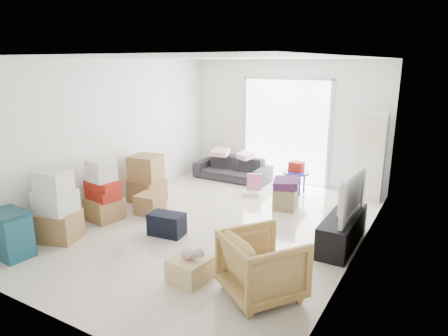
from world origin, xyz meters
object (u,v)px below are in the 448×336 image
tv_console (342,230)px  television (344,211)px  armchair (263,262)px  ottoman (285,199)px  ac_tower (373,156)px  sofa (232,165)px  kids_table (296,171)px  storage_bins (10,234)px  wood_crate (190,269)px

tv_console → television: television is taller
armchair → ottoman: (-0.82, 2.80, -0.22)m
tv_console → television: (0.00, -0.00, 0.31)m
ac_tower → television: ac_tower is taller
ac_tower → television: bearing=-88.8°
sofa → kids_table: sofa is taller
tv_console → kids_table: size_ratio=2.08×
storage_bins → tv_console: bearing=34.5°
kids_table → television: bearing=-53.5°
tv_console → television: size_ratio=1.21×
tv_console → sofa: (-3.07, 2.19, 0.11)m
ac_tower → television: size_ratio=1.52×
storage_bins → ottoman: (2.62, 3.66, -0.14)m
kids_table → wood_crate: size_ratio=1.51×
television → ottoman: bearing=55.1°
television → sofa: size_ratio=0.65×
tv_console → kids_table: bearing=126.5°
sofa → wood_crate: (1.69, -4.15, -0.20)m
tv_console → wood_crate: 2.40m
storage_bins → sofa: bearing=80.3°
armchair → ottoman: size_ratio=2.13×
television → wood_crate: (-1.38, -1.96, -0.39)m
tv_console → television: bearing=-90.0°
television → armchair: size_ratio=1.37×
storage_bins → kids_table: kids_table is taller
storage_bins → kids_table: 5.24m
ottoman → armchair: bearing=-73.7°
television → ottoman: television is taller
sofa → storage_bins: 4.94m
sofa → ottoman: (1.78, -1.20, -0.15)m
wood_crate → tv_console: bearing=54.8°
ac_tower → kids_table: 1.50m
ac_tower → sofa: 3.07m
armchair → ottoman: bearing=-38.6°
wood_crate → kids_table: bearing=90.9°
sofa → ottoman: bearing=-33.8°
tv_console → storage_bins: (-3.90, -2.68, 0.10)m
tv_console → ottoman: 1.62m
sofa → ottoman: size_ratio=4.49×
ac_tower → tv_console: (0.05, -2.34, -0.64)m
storage_bins → wood_crate: 2.62m
ac_tower → wood_crate: 4.56m
sofa → kids_table: bearing=-8.1°
ac_tower → wood_crate: bearing=-107.2°
television → kids_table: kids_table is taller
armchair → wood_crate: bearing=44.3°
ottoman → wood_crate: ottoman is taller
sofa → ottoman: sofa is taller
armchair → storage_bins: bearing=49.3°
ottoman → wood_crate: size_ratio=0.89×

